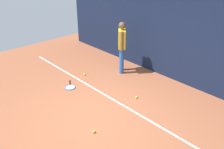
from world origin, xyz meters
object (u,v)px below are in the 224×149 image
at_px(tennis_ball_mid_court, 94,132).
at_px(tennis_racket, 70,87).
at_px(tennis_ball_by_fence, 84,74).
at_px(tennis_player, 122,44).
at_px(tennis_ball_near_player, 136,97).

bearing_deg(tennis_ball_mid_court, tennis_racket, 159.49).
distance_m(tennis_racket, tennis_ball_by_fence, 0.88).
relative_size(tennis_player, tennis_racket, 2.79).
height_order(tennis_player, tennis_racket, tennis_player).
height_order(tennis_racket, tennis_ball_by_fence, tennis_ball_by_fence).
bearing_deg(tennis_ball_mid_court, tennis_ball_by_fence, 147.09).
height_order(tennis_ball_near_player, tennis_ball_by_fence, same).
relative_size(tennis_racket, tennis_ball_mid_court, 9.24).
bearing_deg(tennis_ball_by_fence, tennis_ball_near_player, 5.34).
distance_m(tennis_player, tennis_ball_near_player, 1.99).
bearing_deg(tennis_player, tennis_racket, 125.37).
distance_m(tennis_racket, tennis_ball_mid_court, 2.26).
xyz_separation_m(tennis_racket, tennis_ball_by_fence, (-0.36, 0.81, 0.02)).
distance_m(tennis_ball_near_player, tennis_ball_mid_court, 1.83).
height_order(tennis_ball_near_player, tennis_ball_mid_court, same).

